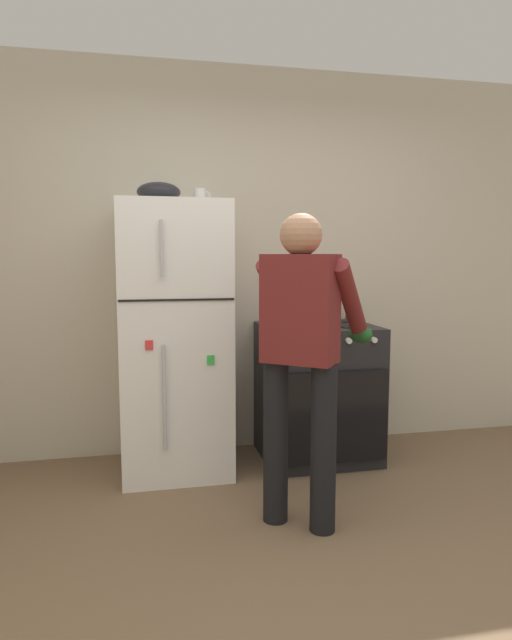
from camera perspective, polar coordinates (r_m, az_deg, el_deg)
The scene contains 9 objects.
ground at distance 2.51m, azimuth 7.86°, elevation -27.00°, with size 8.00×8.00×0.00m, color brown.
kitchen_wall_back at distance 3.98m, azimuth -1.51°, elevation 6.04°, with size 6.00×0.10×2.70m, color beige.
refrigerator at distance 3.58m, azimuth -8.49°, elevation -1.92°, with size 0.68×0.72×1.73m.
stove_range at distance 3.83m, azimuth 6.42°, elevation -7.46°, with size 0.76×0.67×0.93m.
person_cook at distance 2.79m, azimuth 4.87°, elevation -2.31°, with size 0.68×0.72×1.60m.
red_pot at distance 3.65m, azimuth 4.34°, elevation 0.49°, with size 0.34×0.24×0.14m.
coffee_mug at distance 3.62m, azimuth -5.84°, elevation 12.67°, with size 0.11×0.08×0.10m.
pepper_mill at distance 4.04m, azimuth 9.61°, elevation 1.08°, with size 0.05×0.05×0.15m, color brown.
mixing_bowl at distance 3.56m, azimuth -10.06°, elevation 12.93°, with size 0.27×0.27×0.12m, color black.
Camera 1 is at (-0.74, -1.96, 1.39)m, focal length 30.84 mm.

